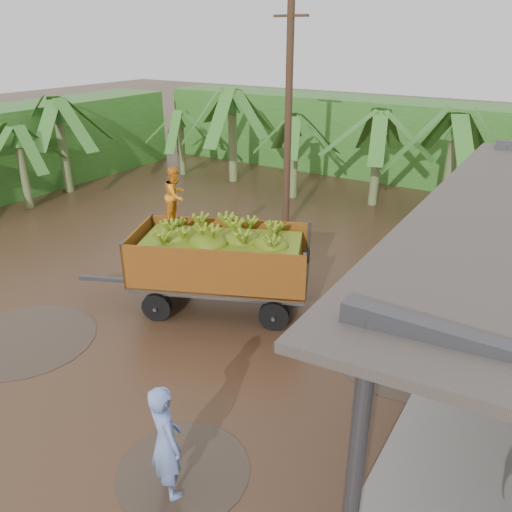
# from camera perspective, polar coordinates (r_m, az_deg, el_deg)

# --- Properties ---
(ground) EXTENTS (100.00, 100.00, 0.00)m
(ground) POSITION_cam_1_polar(r_m,az_deg,el_deg) (12.11, -6.64, -8.48)
(ground) COLOR black
(ground) RESTS_ON ground
(hedge_north) EXTENTS (22.00, 3.00, 3.60)m
(hedge_north) POSITION_cam_1_polar(r_m,az_deg,el_deg) (25.74, 12.58, 13.17)
(hedge_north) COLOR #2D661E
(hedge_north) RESTS_ON ground
(banana_trailer) EXTENTS (5.99, 3.68, 3.47)m
(banana_trailer) POSITION_cam_1_polar(r_m,az_deg,el_deg) (12.50, -4.09, -0.35)
(banana_trailer) COLOR #A96118
(banana_trailer) RESTS_ON ground
(man_blue) EXTENTS (0.85, 0.73, 1.97)m
(man_blue) POSITION_cam_1_polar(r_m,az_deg,el_deg) (7.99, -10.26, -20.09)
(man_blue) COLOR #6B84C2
(man_blue) RESTS_ON ground
(utility_pole) EXTENTS (1.20, 0.24, 7.52)m
(utility_pole) POSITION_cam_1_polar(r_m,az_deg,el_deg) (17.10, 3.70, 15.15)
(utility_pole) COLOR #47301E
(utility_pole) RESTS_ON ground
(banana_plants) EXTENTS (23.49, 21.00, 4.31)m
(banana_plants) POSITION_cam_1_polar(r_m,az_deg,el_deg) (19.32, -5.22, 10.30)
(banana_plants) COLOR #2D661E
(banana_plants) RESTS_ON ground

